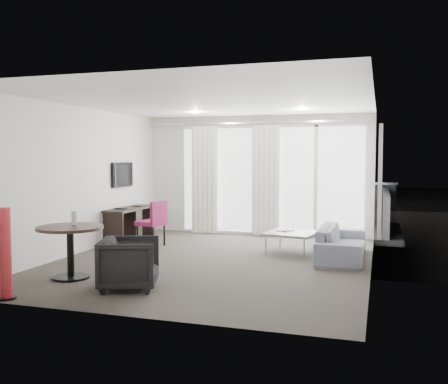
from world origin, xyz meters
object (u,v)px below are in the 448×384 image
(desk, at_px, (130,224))
(rattan_chair_b, at_px, (334,213))
(round_table, at_px, (71,252))
(coffee_table, at_px, (291,243))
(tub_armchair, at_px, (129,263))
(red_lamp, at_px, (5,254))
(rattan_chair_a, at_px, (308,211))
(sofa, at_px, (342,242))
(desk_chair, at_px, (151,223))

(desk, xyz_separation_m, rattan_chair_b, (3.81, 3.23, 0.03))
(round_table, xyz_separation_m, coffee_table, (2.66, 2.77, -0.18))
(desk, bearing_deg, rattan_chair_b, 40.29)
(desk, height_order, coffee_table, desk)
(tub_armchair, distance_m, rattan_chair_b, 6.88)
(red_lamp, distance_m, rattan_chair_a, 7.63)
(round_table, bearing_deg, sofa, 35.87)
(rattan_chair_a, bearing_deg, red_lamp, -115.39)
(desk, relative_size, sofa, 0.78)
(desk, xyz_separation_m, tub_armchair, (1.77, -3.34, -0.00))
(rattan_chair_a, bearing_deg, sofa, -78.35)
(tub_armchair, bearing_deg, round_table, 56.89)
(sofa, bearing_deg, desk, 83.05)
(coffee_table, distance_m, rattan_chair_b, 3.58)
(desk_chair, bearing_deg, rattan_chair_b, 63.76)
(red_lamp, relative_size, sofa, 0.59)
(round_table, xyz_separation_m, red_lamp, (-0.13, -1.12, 0.18))
(desk, height_order, sofa, desk)
(desk_chair, height_order, rattan_chair_a, desk_chair)
(red_lamp, height_order, rattan_chair_b, red_lamp)
(red_lamp, height_order, tub_armchair, red_lamp)
(desk, distance_m, desk_chair, 0.81)
(desk_chair, distance_m, rattan_chair_b, 4.82)
(coffee_table, bearing_deg, rattan_chair_b, 82.93)
(desk_chair, bearing_deg, desk, 162.04)
(red_lamp, bearing_deg, coffee_table, 54.38)
(round_table, height_order, rattan_chair_b, round_table)
(desk, height_order, desk_chair, desk_chair)
(desk_chair, distance_m, sofa, 3.59)
(rattan_chair_a, bearing_deg, round_table, -117.71)
(coffee_table, height_order, rattan_chair_a, rattan_chair_a)
(sofa, relative_size, rattan_chair_b, 2.55)
(round_table, relative_size, rattan_chair_b, 1.27)
(tub_armchair, relative_size, rattan_chair_a, 0.91)
(desk, relative_size, coffee_table, 1.71)
(desk, xyz_separation_m, desk_chair, (0.68, -0.43, 0.10))
(desk_chair, bearing_deg, sofa, 12.89)
(desk_chair, height_order, sofa, desk_chair)
(red_lamp, bearing_deg, desk_chair, 88.59)
(desk_chair, relative_size, coffee_table, 1.04)
(desk, xyz_separation_m, coffee_table, (3.37, -0.32, -0.15))
(desk, xyz_separation_m, sofa, (4.26, -0.52, -0.07))
(red_lamp, relative_size, coffee_table, 1.31)
(round_table, bearing_deg, desk_chair, 90.81)
(tub_armchair, distance_m, sofa, 3.76)
(rattan_chair_a, distance_m, rattan_chair_b, 0.67)
(red_lamp, distance_m, sofa, 5.22)
(sofa, bearing_deg, tub_armchair, 138.59)
(coffee_table, bearing_deg, rattan_chair_a, 92.85)
(tub_armchair, relative_size, sofa, 0.39)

